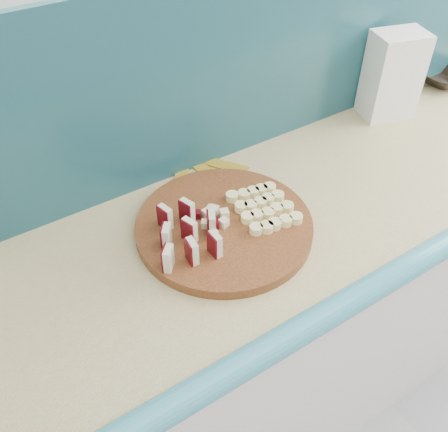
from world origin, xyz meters
TOP-DOWN VIEW (x-y plane):
  - kitchen_counter at (0.10, 1.50)m, footprint 2.20×0.63m
  - backsplash at (0.10, 1.79)m, footprint 2.20×0.02m
  - cutting_board at (-0.12, 1.52)m, footprint 0.49×0.49m
  - apple_wedges at (-0.23, 1.51)m, footprint 0.16×0.18m
  - apple_chunks at (-0.15, 1.53)m, footprint 0.06×0.07m
  - banana_slices at (-0.02, 1.51)m, footprint 0.15×0.17m
  - brown_bowl at (0.93, 1.74)m, footprint 0.20×0.20m
  - flour_bag at (0.60, 1.70)m, footprint 0.18×0.15m
  - banana_peel at (-0.05, 1.76)m, footprint 0.24×0.20m

SIDE VIEW (x-z plane):
  - kitchen_counter at x=0.10m, z-range 0.00..0.91m
  - banana_peel at x=-0.05m, z-range 0.91..0.92m
  - cutting_board at x=-0.12m, z-range 0.91..0.94m
  - brown_bowl at x=0.93m, z-range 0.91..0.96m
  - banana_slices at x=-0.02m, z-range 0.94..0.96m
  - apple_chunks at x=-0.15m, z-range 0.94..0.96m
  - apple_wedges at x=-0.23m, z-range 0.94..0.99m
  - flour_bag at x=0.60m, z-range 0.91..1.17m
  - backsplash at x=0.10m, z-range 0.91..1.41m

